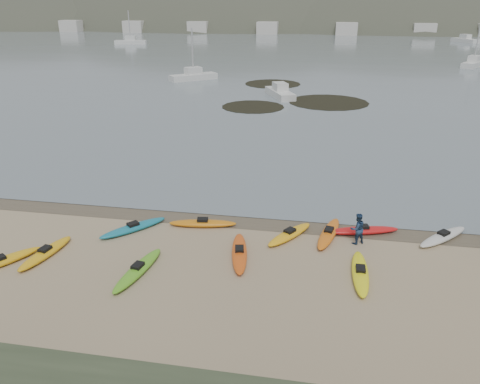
# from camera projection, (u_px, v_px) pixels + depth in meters

# --- Properties ---
(ground) EXTENTS (600.00, 600.00, 0.00)m
(ground) POSITION_uv_depth(u_px,v_px,m) (240.00, 217.00, 25.69)
(ground) COLOR tan
(ground) RESTS_ON ground
(wet_sand) EXTENTS (60.00, 60.00, 0.00)m
(wet_sand) POSITION_uv_depth(u_px,v_px,m) (239.00, 219.00, 25.41)
(wet_sand) COLOR brown
(wet_sand) RESTS_ON ground
(water) EXTENTS (1200.00, 1200.00, 0.00)m
(water) POSITION_uv_depth(u_px,v_px,m) (322.00, 18.00, 298.72)
(water) COLOR slate
(water) RESTS_ON ground
(kayaks) EXTENTS (23.01, 9.37, 0.34)m
(kayaks) POSITION_uv_depth(u_px,v_px,m) (233.00, 244.00, 22.49)
(kayaks) COLOR #EFAE14
(kayaks) RESTS_ON ground
(person_east) EXTENTS (0.97, 0.91, 1.59)m
(person_east) POSITION_uv_depth(u_px,v_px,m) (357.00, 229.00, 22.66)
(person_east) COLOR navy
(person_east) RESTS_ON ground
(kelp_mats) EXTENTS (16.35, 22.90, 0.04)m
(kelp_mats) POSITION_uv_depth(u_px,v_px,m) (291.00, 97.00, 57.30)
(kelp_mats) COLOR black
(kelp_mats) RESTS_ON water
(moored_boats) EXTENTS (96.23, 94.49, 1.16)m
(moored_boats) POSITION_uv_depth(u_px,v_px,m) (316.00, 53.00, 99.63)
(moored_boats) COLOR silver
(moored_boats) RESTS_ON ground
(far_hills) EXTENTS (550.00, 135.00, 80.00)m
(far_hills) POSITION_uv_depth(u_px,v_px,m) (408.00, 67.00, 201.96)
(far_hills) COLOR #384235
(far_hills) RESTS_ON ground
(far_town) EXTENTS (199.00, 5.00, 4.00)m
(far_town) POSITION_uv_depth(u_px,v_px,m) (333.00, 29.00, 155.92)
(far_town) COLOR beige
(far_town) RESTS_ON ground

